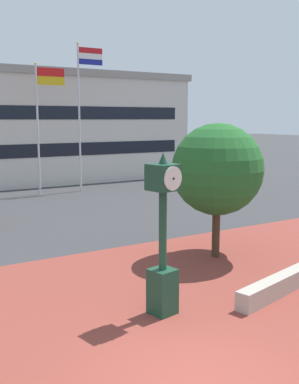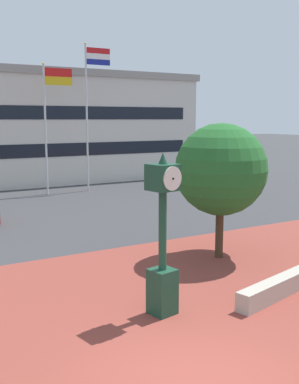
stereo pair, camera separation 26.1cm
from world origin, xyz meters
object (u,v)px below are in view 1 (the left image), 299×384
Objects in this scene: flagpole_primary at (41,115)px; civic_building at (7,126)px; flagpole_secondary at (82,104)px; street_clock at (163,242)px; plaza_tree at (219,171)px.

flagpole_primary is 9.71m from civic_building.
street_clock is at bearing -108.11° from flagpole_secondary.
flagpole_secondary reaches higher than flagpole_primary.
civic_building is at bearing 90.77° from plaza_tree.
plaza_tree is 25.32m from civic_building.
flagpole_secondary is (2.66, 0.00, 0.72)m from flagpole_primary.
flagpole_secondary is at bearing 60.70° from street_clock.
street_clock is 19.21m from flagpole_primary.
flagpole_secondary reaches higher than civic_building.
civic_building reaches higher than street_clock.
street_clock is 0.49× the size of flagpole_primary.
street_clock is 0.42× the size of flagpole_secondary.
street_clock is 5.32m from plaza_tree.
flagpole_primary is 0.31× the size of civic_building.
civic_building is (-0.34, 25.29, 1.12)m from plaza_tree.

